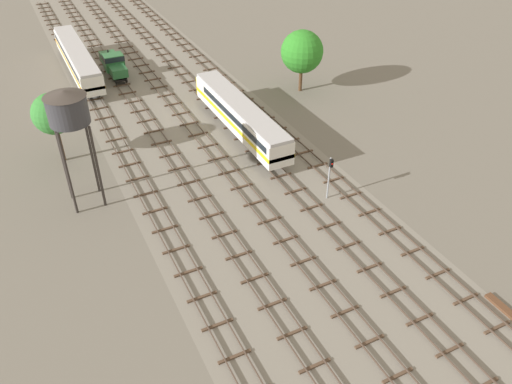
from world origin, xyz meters
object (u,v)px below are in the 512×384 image
at_px(shunter_loco_left_near, 113,63).
at_px(signal_post_nearest, 330,173).
at_px(water_tower, 68,110).
at_px(passenger_coach_far_left_mid, 77,58).
at_px(diesel_railcar_centre_nearest, 240,115).

relative_size(shunter_loco_left_near, signal_post_nearest, 1.87).
bearing_deg(water_tower, passenger_coach_far_left_mid, 80.77).
height_order(passenger_coach_far_left_mid, water_tower, water_tower).
relative_size(shunter_loco_left_near, water_tower, 0.74).
relative_size(passenger_coach_far_left_mid, signal_post_nearest, 4.86).
bearing_deg(shunter_loco_left_near, signal_post_nearest, -74.12).
distance_m(shunter_loco_left_near, signal_post_nearest, 40.55).
bearing_deg(passenger_coach_far_left_mid, signal_post_nearest, -69.55).
bearing_deg(signal_post_nearest, water_tower, 155.05).
xyz_separation_m(diesel_railcar_centre_nearest, water_tower, (-18.51, -5.51, 7.00)).
xyz_separation_m(passenger_coach_far_left_mid, signal_post_nearest, (15.53, -41.64, 0.30)).
relative_size(diesel_railcar_centre_nearest, signal_post_nearest, 4.53).
height_order(diesel_railcar_centre_nearest, water_tower, water_tower).
xyz_separation_m(shunter_loco_left_near, passenger_coach_far_left_mid, (-4.44, 2.64, 0.60)).
bearing_deg(shunter_loco_left_near, passenger_coach_far_left_mid, 149.20).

